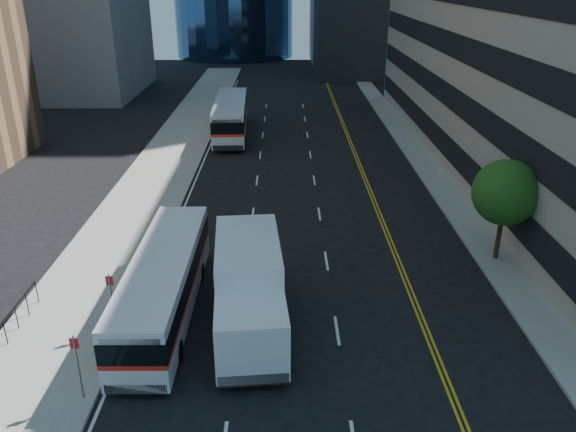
{
  "coord_description": "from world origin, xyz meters",
  "views": [
    {
      "loc": [
        -1.65,
        -16.97,
        13.26
      ],
      "look_at": [
        -1.44,
        7.22,
        2.8
      ],
      "focal_mm": 35.0,
      "sensor_mm": 36.0,
      "label": 1
    }
  ],
  "objects_px": {
    "bus_front": "(164,283)",
    "box_truck": "(249,290)",
    "street_tree": "(506,193)",
    "bus_rear": "(231,116)"
  },
  "relations": [
    {
      "from": "box_truck",
      "to": "bus_front",
      "type": "bearing_deg",
      "value": 157.0
    },
    {
      "from": "bus_rear",
      "to": "box_truck",
      "type": "height_order",
      "value": "box_truck"
    },
    {
      "from": "bus_front",
      "to": "box_truck",
      "type": "xyz_separation_m",
      "value": [
        3.59,
        -1.18,
        0.37
      ]
    },
    {
      "from": "bus_front",
      "to": "box_truck",
      "type": "distance_m",
      "value": 3.79
    },
    {
      "from": "bus_front",
      "to": "bus_rear",
      "type": "relative_size",
      "value": 0.88
    },
    {
      "from": "street_tree",
      "to": "box_truck",
      "type": "height_order",
      "value": "street_tree"
    },
    {
      "from": "street_tree",
      "to": "box_truck",
      "type": "xyz_separation_m",
      "value": [
        -12.01,
        -5.91,
        -1.78
      ]
    },
    {
      "from": "bus_front",
      "to": "bus_rear",
      "type": "height_order",
      "value": "bus_rear"
    },
    {
      "from": "box_truck",
      "to": "bus_rear",
      "type": "bearing_deg",
      "value": 91.4
    },
    {
      "from": "street_tree",
      "to": "bus_front",
      "type": "distance_m",
      "value": 16.44
    }
  ]
}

